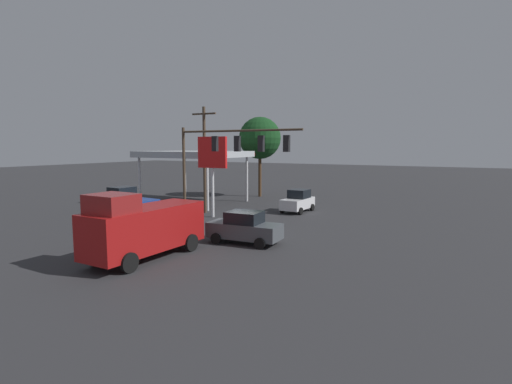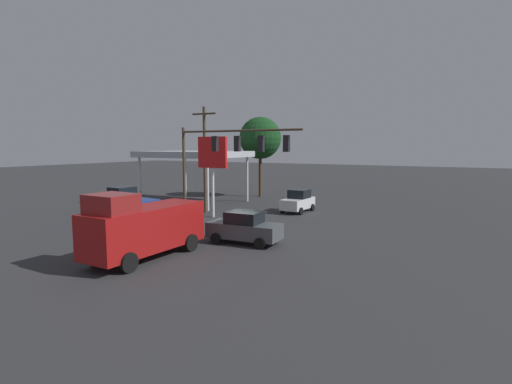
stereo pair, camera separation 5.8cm
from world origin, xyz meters
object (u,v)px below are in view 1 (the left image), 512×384
(pickup_parked, at_px, (128,203))
(street_tree, at_px, (260,138))
(hatchback_crossing, at_px, (298,201))
(sedan_far, at_px, (244,228))
(utility_pole, at_px, (205,157))
(price_sign, at_px, (212,157))
(traffic_signal_assembly, at_px, (227,152))
(delivery_truck, at_px, (143,227))

(pickup_parked, distance_m, street_tree, 17.90)
(hatchback_crossing, relative_size, sedan_far, 0.86)
(utility_pole, relative_size, hatchback_crossing, 2.36)
(hatchback_crossing, xyz_separation_m, pickup_parked, (11.59, 8.77, 0.16))
(price_sign, relative_size, pickup_parked, 1.23)
(utility_pole, bearing_deg, traffic_signal_assembly, 135.92)
(delivery_truck, bearing_deg, pickup_parked, -128.81)
(utility_pole, bearing_deg, price_sign, 142.43)
(delivery_truck, height_order, street_tree, street_tree)
(traffic_signal_assembly, relative_size, sedan_far, 1.99)
(price_sign, distance_m, sedan_far, 10.15)
(street_tree, bearing_deg, pickup_parked, 78.00)
(price_sign, bearing_deg, delivery_truck, 108.26)
(price_sign, height_order, pickup_parked, price_sign)
(traffic_signal_assembly, xyz_separation_m, pickup_parked, (10.98, -1.72, -4.30))
(delivery_truck, bearing_deg, traffic_signal_assembly, 176.65)
(hatchback_crossing, height_order, sedan_far, hatchback_crossing)
(traffic_signal_assembly, bearing_deg, sedan_far, 143.05)
(delivery_truck, bearing_deg, hatchback_crossing, 177.60)
(utility_pole, relative_size, delivery_truck, 1.33)
(utility_pole, height_order, hatchback_crossing, utility_pole)
(hatchback_crossing, bearing_deg, pickup_parked, -50.27)
(hatchback_crossing, bearing_deg, delivery_truck, -1.32)
(price_sign, bearing_deg, street_tree, -77.80)
(utility_pole, xyz_separation_m, hatchback_crossing, (-6.87, -4.42, -3.90))
(traffic_signal_assembly, xyz_separation_m, utility_pole, (6.27, -6.07, -0.57))
(utility_pole, relative_size, price_sign, 1.39)
(traffic_signal_assembly, bearing_deg, price_sign, -46.31)
(utility_pole, xyz_separation_m, sedan_far, (-8.54, 7.78, -3.89))
(traffic_signal_assembly, xyz_separation_m, street_tree, (7.45, -18.36, 1.27))
(delivery_truck, bearing_deg, sedan_far, 153.37)
(traffic_signal_assembly, relative_size, street_tree, 0.99)
(price_sign, bearing_deg, sedan_far, 136.53)
(street_tree, bearing_deg, delivery_truck, 105.05)
(traffic_signal_assembly, height_order, utility_pole, utility_pole)
(utility_pole, distance_m, price_sign, 2.24)
(price_sign, xyz_separation_m, street_tree, (2.95, -13.65, 1.75))
(utility_pole, distance_m, delivery_truck, 14.67)
(traffic_signal_assembly, bearing_deg, pickup_parked, -8.92)
(utility_pole, height_order, price_sign, utility_pole)
(street_tree, bearing_deg, traffic_signal_assembly, 112.09)
(delivery_truck, relative_size, pickup_parked, 1.28)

